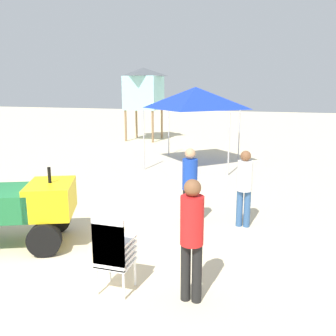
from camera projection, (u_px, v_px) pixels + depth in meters
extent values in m
plane|color=beige|center=(33.00, 265.00, 6.17)|extent=(80.00, 80.00, 0.00)
cube|color=yellow|center=(51.00, 198.00, 6.84)|extent=(1.18, 1.33, 0.60)
cylinder|color=black|center=(49.00, 175.00, 6.74)|extent=(0.08, 0.08, 0.30)
cylinder|color=black|center=(56.00, 218.00, 7.50)|extent=(0.62, 0.41, 0.60)
cylinder|color=black|center=(44.00, 240.00, 6.44)|extent=(0.62, 0.41, 0.60)
cube|color=white|center=(116.00, 263.00, 5.32)|extent=(0.48, 0.48, 0.04)
cube|color=white|center=(109.00, 257.00, 5.07)|extent=(0.48, 0.04, 0.40)
cube|color=white|center=(116.00, 257.00, 5.30)|extent=(0.48, 0.48, 0.04)
cube|color=white|center=(108.00, 251.00, 5.05)|extent=(0.48, 0.04, 0.40)
cube|color=white|center=(115.00, 251.00, 5.28)|extent=(0.48, 0.48, 0.04)
cube|color=white|center=(108.00, 245.00, 5.03)|extent=(0.48, 0.04, 0.40)
cube|color=white|center=(115.00, 245.00, 5.26)|extent=(0.48, 0.48, 0.04)
cube|color=white|center=(108.00, 239.00, 5.01)|extent=(0.48, 0.04, 0.40)
cube|color=white|center=(115.00, 240.00, 5.24)|extent=(0.48, 0.48, 0.04)
cube|color=white|center=(108.00, 232.00, 4.99)|extent=(0.48, 0.04, 0.40)
cylinder|color=white|center=(135.00, 272.00, 5.51)|extent=(0.04, 0.04, 0.42)
cylinder|color=white|center=(110.00, 268.00, 5.63)|extent=(0.04, 0.04, 0.42)
cylinder|color=white|center=(124.00, 286.00, 5.12)|extent=(0.04, 0.04, 0.42)
cylinder|color=white|center=(97.00, 282.00, 5.24)|extent=(0.04, 0.04, 0.42)
cylinder|color=black|center=(186.00, 272.00, 5.09)|extent=(0.14, 0.14, 0.86)
cylinder|color=black|center=(197.00, 273.00, 5.04)|extent=(0.14, 0.14, 0.86)
cylinder|color=red|center=(192.00, 220.00, 4.90)|extent=(0.32, 0.32, 0.68)
sphere|color=brown|center=(193.00, 188.00, 4.80)|extent=(0.23, 0.23, 0.23)
cylinder|color=#33598C|center=(239.00, 208.00, 7.82)|extent=(0.14, 0.14, 0.80)
cylinder|color=#33598C|center=(247.00, 209.00, 7.77)|extent=(0.14, 0.14, 0.80)
cylinder|color=white|center=(245.00, 176.00, 7.64)|extent=(0.32, 0.32, 0.64)
sphere|color=brown|center=(246.00, 156.00, 7.54)|extent=(0.22, 0.22, 0.22)
cylinder|color=black|center=(186.00, 207.00, 7.84)|extent=(0.14, 0.14, 0.82)
cylinder|color=black|center=(193.00, 208.00, 7.79)|extent=(0.14, 0.14, 0.82)
cylinder|color=#193FB2|center=(190.00, 174.00, 7.65)|extent=(0.32, 0.32, 0.65)
sphere|color=tan|center=(190.00, 154.00, 7.55)|extent=(0.22, 0.22, 0.22)
cylinder|color=#B2B2B7|center=(144.00, 140.00, 13.01)|extent=(0.05, 0.05, 2.13)
cylinder|color=#B2B2B7|center=(229.00, 144.00, 12.13)|extent=(0.05, 0.05, 2.13)
cylinder|color=#B2B2B7|center=(169.00, 131.00, 15.83)|extent=(0.05, 0.05, 2.13)
cylinder|color=#B2B2B7|center=(239.00, 133.00, 14.95)|extent=(0.05, 0.05, 2.13)
pyramid|color=#1938BF|center=(195.00, 98.00, 13.66)|extent=(3.03, 3.03, 0.80)
cylinder|color=olive|center=(126.00, 126.00, 19.87)|extent=(0.12, 0.12, 1.69)
cylinder|color=olive|center=(153.00, 127.00, 19.42)|extent=(0.12, 0.12, 1.69)
cylinder|color=olive|center=(136.00, 123.00, 21.32)|extent=(0.12, 0.12, 1.69)
cylinder|color=olive|center=(162.00, 124.00, 20.87)|extent=(0.12, 0.12, 1.69)
cube|color=#9DE6E3|center=(144.00, 93.00, 19.99)|extent=(1.80, 1.80, 1.80)
pyramid|color=#4C5156|center=(143.00, 72.00, 19.74)|extent=(1.98, 1.98, 0.45)
cone|color=orange|center=(115.00, 237.00, 6.61)|extent=(0.41, 0.41, 0.59)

